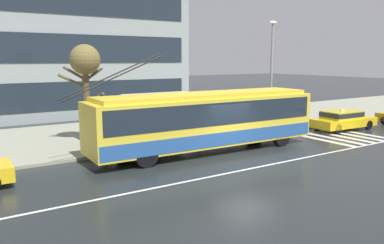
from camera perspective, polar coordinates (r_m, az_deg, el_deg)
ground_plane at (r=18.09m, az=7.97°, el=-5.60°), size 160.00×160.00×0.00m
sidewalk_slab at (r=25.43m, az=-5.46°, el=-1.06°), size 80.00×10.00×0.14m
crosswalk_stripe_edge_near at (r=23.53m, az=18.73°, el=-2.52°), size 0.44×4.40×0.01m
crosswalk_stripe_inner_a at (r=24.23m, az=20.06°, el=-2.26°), size 0.44×4.40×0.01m
crosswalk_stripe_center at (r=24.95m, az=21.31°, el=-2.02°), size 0.44×4.40×0.01m
crosswalk_stripe_inner_b at (r=25.68m, az=22.49°, el=-1.78°), size 0.44×4.40×0.01m
crosswalk_stripe_edge_far at (r=26.41m, az=23.60°, el=-1.56°), size 0.44×4.40×0.01m
lane_centre_line at (r=17.24m, az=10.59°, el=-6.41°), size 72.00×0.14×0.01m
trolleybus at (r=19.34m, az=2.23°, el=0.39°), size 13.19×2.84×4.89m
taxi_ahead_of_bus at (r=27.27m, az=21.41°, el=0.39°), size 4.68×2.06×1.39m
bus_shelter at (r=22.05m, az=-4.92°, el=2.64°), size 4.18×1.81×2.56m
pedestrian_at_shelter at (r=20.76m, az=-5.35°, el=0.98°), size 1.20×1.20×1.89m
pedestrian_approaching_curb at (r=23.61m, az=1.13°, el=2.45°), size 1.54×1.54×2.02m
pedestrian_walking_past at (r=20.77m, az=-13.16°, el=0.85°), size 1.30×1.30×1.94m
street_lamp at (r=25.17m, az=11.71°, el=8.09°), size 0.60×0.32×6.84m
street_tree_bare at (r=21.25m, az=-15.56°, el=8.17°), size 2.22×2.36×5.26m
office_tower_corner_left at (r=35.55m, az=-25.12°, el=15.49°), size 26.88×11.78×17.95m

